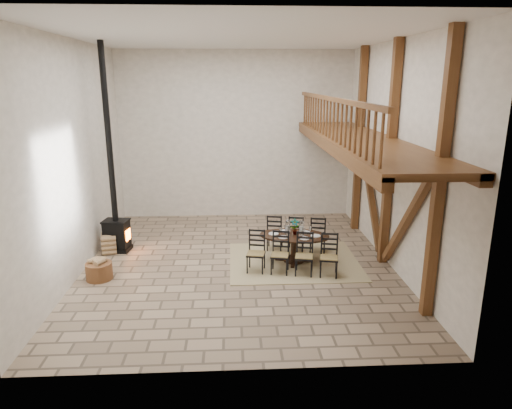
{
  "coord_description": "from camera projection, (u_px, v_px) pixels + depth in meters",
  "views": [
    {
      "loc": [
        -0.13,
        -9.86,
        4.15
      ],
      "look_at": [
        0.42,
        0.4,
        1.33
      ],
      "focal_mm": 32.0,
      "sensor_mm": 36.0,
      "label": 1
    }
  ],
  "objects": [
    {
      "name": "ground",
      "position": [
        239.0,
        264.0,
        10.6
      ],
      "size": [
        8.0,
        8.0,
        0.0
      ],
      "primitive_type": "plane",
      "color": "#9F856A",
      "rests_on": "ground"
    },
    {
      "name": "wood_stove",
      "position": [
        114.0,
        207.0,
        11.15
      ],
      "size": [
        0.68,
        0.57,
        5.0
      ],
      "rotation": [
        0.0,
        0.0,
        -0.16
      ],
      "color": "black",
      "rests_on": "ground"
    },
    {
      "name": "rug",
      "position": [
        294.0,
        261.0,
        10.75
      ],
      "size": [
        3.0,
        2.5,
        0.02
      ],
      "primitive_type": "cube",
      "color": "tan",
      "rests_on": "ground"
    },
    {
      "name": "log_basket",
      "position": [
        99.0,
        270.0,
        9.76
      ],
      "size": [
        0.56,
        0.56,
        0.46
      ],
      "rotation": [
        0.0,
        0.0,
        0.16
      ],
      "color": "brown",
      "rests_on": "ground"
    },
    {
      "name": "dining_table",
      "position": [
        294.0,
        249.0,
        10.59
      ],
      "size": [
        2.05,
        2.1,
        1.04
      ],
      "rotation": [
        0.0,
        0.0,
        -0.2
      ],
      "color": "black",
      "rests_on": "ground"
    },
    {
      "name": "log_stack",
      "position": [
        109.0,
        243.0,
        11.26
      ],
      "size": [
        0.44,
        0.54,
        0.47
      ],
      "rotation": [
        0.0,
        0.0,
        0.23
      ],
      "color": "tan",
      "rests_on": "ground"
    },
    {
      "name": "room_shell",
      "position": [
        292.0,
        134.0,
        9.86
      ],
      "size": [
        7.02,
        8.02,
        5.01
      ],
      "color": "white",
      "rests_on": "ground"
    }
  ]
}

